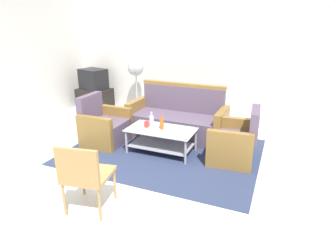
{
  "coord_description": "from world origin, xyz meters",
  "views": [
    {
      "loc": [
        1.67,
        -3.0,
        2.06
      ],
      "look_at": [
        0.08,
        0.86,
        0.65
      ],
      "focal_mm": 30.33,
      "sensor_mm": 36.0,
      "label": 1
    }
  ],
  "objects_px": {
    "cup": "(147,124)",
    "bottle_clear": "(152,121)",
    "armchair_right": "(234,143)",
    "bottle_orange": "(162,124)",
    "coffee_table": "(161,137)",
    "wicker_chair": "(84,173)",
    "armchair_left": "(105,127)",
    "couch": "(178,120)",
    "pedestal_fan": "(136,71)",
    "television": "(93,79)",
    "tv_stand": "(95,99)"
  },
  "relations": [
    {
      "from": "wicker_chair",
      "to": "pedestal_fan",
      "type": "bearing_deg",
      "value": 99.32
    },
    {
      "from": "coffee_table",
      "to": "pedestal_fan",
      "type": "distance_m",
      "value": 2.28
    },
    {
      "from": "tv_stand",
      "to": "coffee_table",
      "type": "bearing_deg",
      "value": -33.06
    },
    {
      "from": "armchair_left",
      "to": "armchair_right",
      "type": "height_order",
      "value": "same"
    },
    {
      "from": "television",
      "to": "coffee_table",
      "type": "bearing_deg",
      "value": 160.85
    },
    {
      "from": "wicker_chair",
      "to": "bottle_clear",
      "type": "bearing_deg",
      "value": 81.9
    },
    {
      "from": "bottle_orange",
      "to": "television",
      "type": "relative_size",
      "value": 0.36
    },
    {
      "from": "tv_stand",
      "to": "television",
      "type": "bearing_deg",
      "value": 76.04
    },
    {
      "from": "cup",
      "to": "bottle_orange",
      "type": "bearing_deg",
      "value": 1.02
    },
    {
      "from": "television",
      "to": "couch",
      "type": "bearing_deg",
      "value": 174.96
    },
    {
      "from": "coffee_table",
      "to": "cup",
      "type": "distance_m",
      "value": 0.32
    },
    {
      "from": "couch",
      "to": "armchair_left",
      "type": "distance_m",
      "value": 1.34
    },
    {
      "from": "armchair_right",
      "to": "bottle_orange",
      "type": "xyz_separation_m",
      "value": [
        -1.14,
        -0.17,
        0.22
      ]
    },
    {
      "from": "armchair_right",
      "to": "television",
      "type": "bearing_deg",
      "value": 63.79
    },
    {
      "from": "coffee_table",
      "to": "wicker_chair",
      "type": "height_order",
      "value": "wicker_chair"
    },
    {
      "from": "bottle_clear",
      "to": "bottle_orange",
      "type": "distance_m",
      "value": 0.24
    },
    {
      "from": "bottle_clear",
      "to": "armchair_right",
      "type": "bearing_deg",
      "value": 3.68
    },
    {
      "from": "bottle_orange",
      "to": "bottle_clear",
      "type": "bearing_deg",
      "value": 159.85
    },
    {
      "from": "bottle_orange",
      "to": "tv_stand",
      "type": "distance_m",
      "value": 2.99
    },
    {
      "from": "wicker_chair",
      "to": "couch",
      "type": "bearing_deg",
      "value": 76.59
    },
    {
      "from": "wicker_chair",
      "to": "coffee_table",
      "type": "bearing_deg",
      "value": 75.04
    },
    {
      "from": "couch",
      "to": "tv_stand",
      "type": "height_order",
      "value": "couch"
    },
    {
      "from": "armchair_right",
      "to": "pedestal_fan",
      "type": "distance_m",
      "value": 3.01
    },
    {
      "from": "couch",
      "to": "pedestal_fan",
      "type": "bearing_deg",
      "value": -32.55
    },
    {
      "from": "couch",
      "to": "coffee_table",
      "type": "height_order",
      "value": "couch"
    },
    {
      "from": "couch",
      "to": "pedestal_fan",
      "type": "height_order",
      "value": "pedestal_fan"
    },
    {
      "from": "cup",
      "to": "tv_stand",
      "type": "distance_m",
      "value": 2.76
    },
    {
      "from": "armchair_left",
      "to": "tv_stand",
      "type": "xyz_separation_m",
      "value": [
        -1.4,
        1.64,
        -0.03
      ]
    },
    {
      "from": "couch",
      "to": "coffee_table",
      "type": "bearing_deg",
      "value": 91.5
    },
    {
      "from": "bottle_clear",
      "to": "bottle_orange",
      "type": "xyz_separation_m",
      "value": [
        0.22,
        -0.08,
        0.0
      ]
    },
    {
      "from": "coffee_table",
      "to": "bottle_orange",
      "type": "distance_m",
      "value": 0.23
    },
    {
      "from": "armchair_right",
      "to": "bottle_orange",
      "type": "relative_size",
      "value": 3.41
    },
    {
      "from": "armchair_right",
      "to": "bottle_orange",
      "type": "height_order",
      "value": "armchair_right"
    },
    {
      "from": "television",
      "to": "armchair_right",
      "type": "bearing_deg",
      "value": 172.21
    },
    {
      "from": "coffee_table",
      "to": "cup",
      "type": "relative_size",
      "value": 11.0
    },
    {
      "from": "armchair_left",
      "to": "coffee_table",
      "type": "height_order",
      "value": "armchair_left"
    },
    {
      "from": "coffee_table",
      "to": "armchair_left",
      "type": "bearing_deg",
      "value": -179.08
    },
    {
      "from": "tv_stand",
      "to": "bottle_orange",
      "type": "bearing_deg",
      "value": -32.92
    },
    {
      "from": "bottle_orange",
      "to": "television",
      "type": "distance_m",
      "value": 2.99
    },
    {
      "from": "armchair_left",
      "to": "armchair_right",
      "type": "distance_m",
      "value": 2.25
    },
    {
      "from": "coffee_table",
      "to": "wicker_chair",
      "type": "xyz_separation_m",
      "value": [
        -0.15,
        -1.75,
        0.22
      ]
    },
    {
      "from": "tv_stand",
      "to": "wicker_chair",
      "type": "distance_m",
      "value": 4.11
    },
    {
      "from": "armchair_right",
      "to": "television",
      "type": "height_order",
      "value": "television"
    },
    {
      "from": "wicker_chair",
      "to": "cup",
      "type": "bearing_deg",
      "value": 83.69
    },
    {
      "from": "armchair_right",
      "to": "cup",
      "type": "relative_size",
      "value": 8.5
    },
    {
      "from": "pedestal_fan",
      "to": "wicker_chair",
      "type": "distance_m",
      "value": 3.66
    },
    {
      "from": "coffee_table",
      "to": "bottle_clear",
      "type": "xyz_separation_m",
      "value": [
        -0.21,
        0.08,
        0.23
      ]
    },
    {
      "from": "coffee_table",
      "to": "television",
      "type": "bearing_deg",
      "value": 146.89
    },
    {
      "from": "armchair_right",
      "to": "television",
      "type": "xyz_separation_m",
      "value": [
        -3.64,
        1.45,
        0.47
      ]
    },
    {
      "from": "cup",
      "to": "bottle_clear",
      "type": "bearing_deg",
      "value": 59.12
    }
  ]
}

